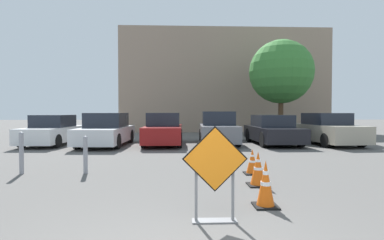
{
  "coord_description": "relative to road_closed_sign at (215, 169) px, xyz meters",
  "views": [
    {
      "loc": [
        0.1,
        -2.55,
        1.6
      ],
      "look_at": [
        0.71,
        12.47,
        1.19
      ],
      "focal_mm": 28.0,
      "sensor_mm": 36.0,
      "label": 1
    }
  ],
  "objects": [
    {
      "name": "traffic_cone_nearest",
      "position": [
        0.94,
        0.69,
        -0.39
      ],
      "size": [
        0.4,
        0.4,
        0.79
      ],
      "color": "black",
      "rests_on": "ground_plane"
    },
    {
      "name": "parked_car_third",
      "position": [
        -1.29,
        10.29,
        -0.07
      ],
      "size": [
        1.82,
        4.23,
        1.55
      ],
      "rotation": [
        0.0,
        0.0,
        3.13
      ],
      "color": "maroon",
      "rests_on": "ground_plane"
    },
    {
      "name": "street_tree_behind_lot",
      "position": [
        5.98,
        14.67,
        3.37
      ],
      "size": [
        4.05,
        4.05,
        6.19
      ],
      "color": "#513823",
      "rests_on": "ground_plane"
    },
    {
      "name": "parked_car_sixth",
      "position": [
        6.78,
        10.25,
        -0.07
      ],
      "size": [
        2.13,
        4.51,
        1.54
      ],
      "rotation": [
        0.0,
        0.0,
        3.21
      ],
      "color": "#A39984",
      "rests_on": "ground_plane"
    },
    {
      "name": "parked_car_fourth",
      "position": [
        1.4,
        10.54,
        -0.04
      ],
      "size": [
        1.97,
        4.13,
        1.62
      ],
      "rotation": [
        0.0,
        0.0,
        3.09
      ],
      "color": "slate",
      "rests_on": "ground_plane"
    },
    {
      "name": "bollard_second",
      "position": [
        -4.58,
        3.57,
        -0.21
      ],
      "size": [
        0.12,
        0.12,
        1.09
      ],
      "color": "gray",
      "rests_on": "ground_plane"
    },
    {
      "name": "parked_car_fifth",
      "position": [
        4.09,
        10.36,
        -0.11
      ],
      "size": [
        1.98,
        4.38,
        1.44
      ],
      "rotation": [
        0.0,
        0.0,
        3.16
      ],
      "color": "black",
      "rests_on": "ground_plane"
    },
    {
      "name": "building_facade_backdrop",
      "position": [
        3.14,
        21.39,
        3.33
      ],
      "size": [
        16.69,
        5.0,
        8.22
      ],
      "color": "gray",
      "rests_on": "ground_plane"
    },
    {
      "name": "traffic_cone_second",
      "position": [
        1.19,
        2.12,
        -0.42
      ],
      "size": [
        0.44,
        0.44,
        0.74
      ],
      "color": "black",
      "rests_on": "ground_plane"
    },
    {
      "name": "parked_car_nearest",
      "position": [
        -6.66,
        10.5,
        -0.12
      ],
      "size": [
        1.92,
        4.14,
        1.45
      ],
      "rotation": [
        0.0,
        0.0,
        3.09
      ],
      "color": "white",
      "rests_on": "ground_plane"
    },
    {
      "name": "parked_car_second",
      "position": [
        -3.98,
        10.03,
        -0.07
      ],
      "size": [
        2.05,
        4.51,
        1.55
      ],
      "rotation": [
        0.0,
        0.0,
        3.1
      ],
      "color": "silver",
      "rests_on": "ground_plane"
    },
    {
      "name": "bollard_nearest",
      "position": [
        -2.95,
        3.57,
        -0.26
      ],
      "size": [
        0.12,
        0.12,
        0.98
      ],
      "color": "gray",
      "rests_on": "ground_plane"
    },
    {
      "name": "ground_plane",
      "position": [
        -0.6,
        8.29,
        -0.78
      ],
      "size": [
        96.0,
        96.0,
        0.0
      ],
      "primitive_type": "plane",
      "color": "#565451"
    },
    {
      "name": "road_closed_sign",
      "position": [
        0.0,
        0.0,
        0.0
      ],
      "size": [
        0.95,
        0.2,
        1.4
      ],
      "color": "black",
      "rests_on": "ground_plane"
    },
    {
      "name": "traffic_cone_third",
      "position": [
        1.36,
        3.34,
        -0.47
      ],
      "size": [
        0.42,
        0.42,
        0.64
      ],
      "color": "black",
      "rests_on": "ground_plane"
    }
  ]
}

